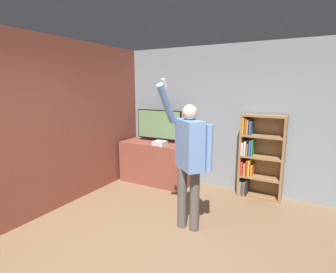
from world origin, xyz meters
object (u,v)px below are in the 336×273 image
(game_console, at_px, (160,143))
(person, at_px, (189,155))
(television, at_px, (159,125))
(bookshelf, at_px, (257,157))

(game_console, relative_size, person, 0.11)
(television, height_order, person, person)
(game_console, xyz_separation_m, person, (1.15, -1.18, 0.19))
(game_console, relative_size, bookshelf, 0.16)
(game_console, height_order, bookshelf, bookshelf)
(television, height_order, bookshelf, television)
(bookshelf, distance_m, person, 1.73)
(bookshelf, bearing_deg, person, -110.98)
(game_console, xyz_separation_m, bookshelf, (1.76, 0.40, -0.14))
(game_console, distance_m, person, 1.66)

